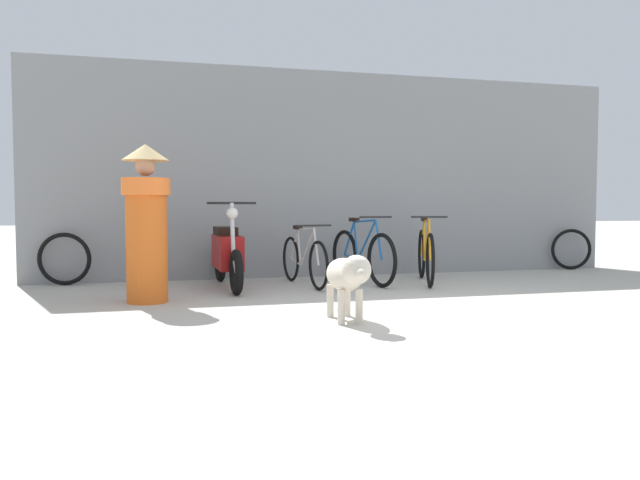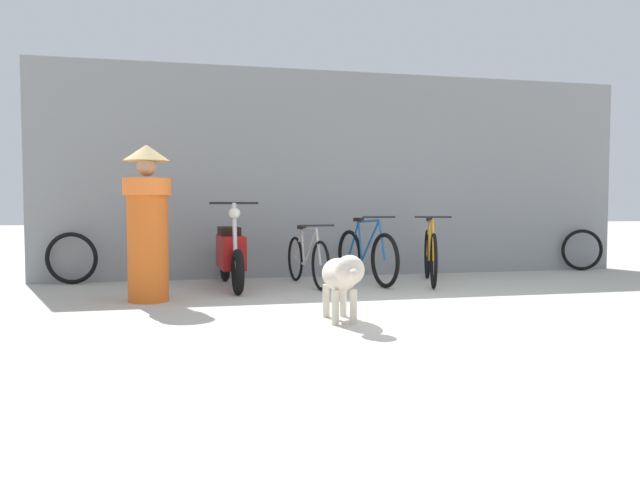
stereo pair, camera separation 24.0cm
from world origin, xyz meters
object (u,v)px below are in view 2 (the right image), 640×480
Objects in this scene: person_in_robes at (148,220)px; spare_tire_left at (71,258)px; bicycle_1 at (366,256)px; bicycle_0 at (307,260)px; bicycle_2 at (430,255)px; stray_dog at (341,276)px; motorcycle at (231,254)px; spare_tire_right at (582,250)px.

spare_tire_left is (-1.03, 1.74, -0.53)m from person_in_robes.
person_in_robes is at bearing -59.31° from spare_tire_left.
person_in_robes reaches higher than bicycle_1.
bicycle_1 reaches higher than bicycle_0.
stray_dog is at bearing -18.90° from bicycle_2.
person_in_robes reaches higher than spare_tire_left.
spare_tire_left is at bearing -82.75° from bicycle_2.
motorcycle is (-2.61, 0.15, 0.05)m from bicycle_2.
bicycle_2 is 0.89× the size of motorcycle.
spare_tire_right reaches higher than stray_dog.
stray_dog is (0.74, -2.57, -0.01)m from motorcycle.
stray_dog is at bearing 14.37° from motorcycle.
bicycle_0 reaches higher than spare_tire_right.
bicycle_1 is at bearing -168.46° from spare_tire_right.
bicycle_0 is 4.68m from spare_tire_right.
person_in_robes is at bearing -165.08° from spare_tire_right.
stray_dog is at bearing -11.87° from bicycle_0.
motorcycle is 1.70× the size of stray_dog.
bicycle_0 is at bearing -170.05° from spare_tire_right.
bicycle_2 is 1.01× the size of person_in_robes.
bicycle_0 is 0.97× the size of person_in_robes.
spare_tire_left reaches higher than spare_tire_right.
bicycle_0 is 2.56m from stray_dog.
spare_tire_right is at bearing 0.03° from spare_tire_left.
person_in_robes is 2.45× the size of spare_tire_left.
motorcycle reaches higher than bicycle_2.
bicycle_1 is at bearing 88.91° from motorcycle.
bicycle_0 is at bearing -15.18° from spare_tire_left.
person_in_robes is 2.09m from spare_tire_left.
motorcycle is 2.88× the size of spare_tire_right.
bicycle_1 is 3.84m from spare_tire_left.
bicycle_2 is (0.83, -0.17, 0.00)m from bicycle_1.
spare_tire_left reaches higher than stray_dog.
spare_tire_right is (3.80, 0.78, -0.04)m from bicycle_1.
stray_dog is at bearing -31.90° from bicycle_1.
bicycle_0 is 2.47× the size of spare_tire_right.
person_in_robes is at bearing -70.80° from bicycle_0.
person_in_robes is 2.56× the size of spare_tire_right.
spare_tire_left is (-3.76, 0.77, -0.02)m from bicycle_1.
spare_tire_left is at bearing -111.67° from bicycle_1.
spare_tire_right is at bearing -139.96° from person_in_robes.
bicycle_2 is 3.05m from stray_dog.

